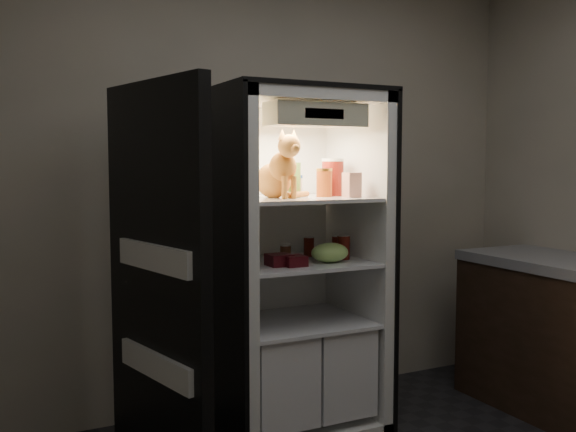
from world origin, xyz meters
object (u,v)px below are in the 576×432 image
at_px(parmesan_shaker, 294,180).
at_px(grape_bag, 330,253).
at_px(condiment_jar, 286,252).
at_px(berry_box_left, 279,260).
at_px(refrigerator, 292,286).
at_px(pepper_jar, 333,177).
at_px(berry_box_right, 294,261).
at_px(mayo_tub, 295,186).
at_px(soda_can_c, 343,247).
at_px(soda_can_a, 309,247).
at_px(tabby_cat, 279,172).
at_px(soda_can_b, 338,247).
at_px(salsa_jar, 324,183).
at_px(cream_carton, 352,185).

relative_size(parmesan_shaker, grape_bag, 0.88).
xyz_separation_m(condiment_jar, berry_box_left, (-0.13, -0.19, -0.01)).
height_order(refrigerator, pepper_jar, refrigerator).
bearing_deg(berry_box_right, parmesan_shaker, 63.13).
bearing_deg(refrigerator, mayo_tub, 43.82).
bearing_deg(soda_can_c, condiment_jar, 153.80).
bearing_deg(parmesan_shaker, soda_can_c, -25.67).
bearing_deg(soda_can_a, berry_box_left, -142.40).
bearing_deg(soda_can_c, grape_bag, -152.43).
distance_m(tabby_cat, berry_box_left, 0.46).
xyz_separation_m(pepper_jar, soda_can_b, (-0.00, -0.06, -0.39)).
distance_m(soda_can_b, berry_box_right, 0.37).
bearing_deg(berry_box_left, tabby_cat, 66.37).
distance_m(refrigerator, berry_box_left, 0.29).
bearing_deg(mayo_tub, salsa_jar, -52.26).
height_order(pepper_jar, soda_can_c, pepper_jar).
bearing_deg(tabby_cat, refrigerator, 26.20).
bearing_deg(pepper_jar, berry_box_left, -159.56).
relative_size(cream_carton, condiment_jar, 1.58).
height_order(mayo_tub, berry_box_left, mayo_tub).
xyz_separation_m(grape_bag, berry_box_right, (-0.23, -0.03, -0.03)).
bearing_deg(grape_bag, condiment_jar, 128.50).
bearing_deg(grape_bag, soda_can_b, 43.30).
bearing_deg(grape_bag, cream_carton, -13.87).
height_order(parmesan_shaker, salsa_jar, parmesan_shaker).
relative_size(parmesan_shaker, mayo_tub, 1.60).
bearing_deg(tabby_cat, cream_carton, -28.10).
distance_m(tabby_cat, berry_box_right, 0.48).
height_order(cream_carton, soda_can_b, cream_carton).
relative_size(refrigerator, mayo_tub, 16.04).
bearing_deg(cream_carton, grape_bag, 166.13).
height_order(cream_carton, berry_box_left, cream_carton).
distance_m(pepper_jar, soda_can_a, 0.42).
distance_m(mayo_tub, berry_box_left, 0.47).
bearing_deg(cream_carton, berry_box_left, 172.93).
bearing_deg(parmesan_shaker, salsa_jar, -35.21).
height_order(salsa_jar, cream_carton, salsa_jar).
xyz_separation_m(refrigerator, soda_can_c, (0.26, -0.12, 0.22)).
bearing_deg(grape_bag, pepper_jar, 55.99).
distance_m(condiment_jar, grape_bag, 0.26).
height_order(parmesan_shaker, mayo_tub, parmesan_shaker).
relative_size(pepper_jar, soda_can_c, 1.56).
bearing_deg(mayo_tub, berry_box_left, -133.86).
xyz_separation_m(soda_can_b, berry_box_right, (-0.34, -0.14, -0.04)).
distance_m(mayo_tub, condiment_jar, 0.37).
height_order(parmesan_shaker, berry_box_left, parmesan_shaker).
relative_size(parmesan_shaker, soda_can_a, 1.68).
distance_m(tabby_cat, soda_can_a, 0.52).
bearing_deg(soda_can_a, refrigerator, -155.80).
bearing_deg(refrigerator, soda_can_b, -17.34).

